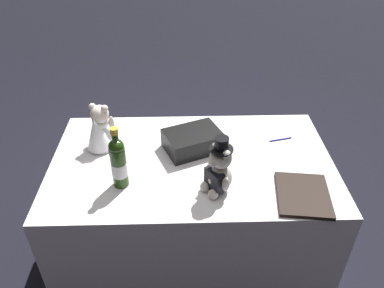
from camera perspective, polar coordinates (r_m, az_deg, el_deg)
ground_plane at (r=2.46m, az=0.00°, el=-16.76°), size 12.00×12.00×0.00m
reception_table at (r=2.17m, az=0.00°, el=-10.51°), size 1.41×0.84×0.77m
teddy_bear_groom at (r=1.67m, az=4.03°, el=-3.98°), size 0.15×0.14×0.28m
teddy_bear_bride at (r=2.00m, az=-13.62°, el=2.05°), size 0.19×0.23×0.24m
champagne_bottle at (r=1.72m, az=-11.00°, el=-2.68°), size 0.07×0.07×0.31m
signing_pen at (r=2.10m, az=13.05°, el=0.66°), size 0.13×0.04×0.01m
gift_case_black at (r=1.95m, az=0.12°, el=0.50°), size 0.33×0.29×0.10m
guestbook at (r=1.77m, az=16.36°, el=-7.34°), size 0.26×0.31×0.02m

